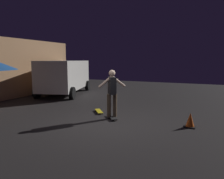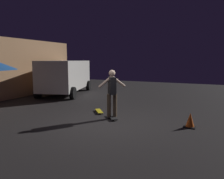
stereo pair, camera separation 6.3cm
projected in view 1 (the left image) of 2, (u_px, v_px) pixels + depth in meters
The scene contains 6 objects.
ground_plane at pixel (105, 123), 7.24m from camera, with size 28.00×28.00×0.00m, color black.
parked_van at pixel (65, 75), 13.32m from camera, with size 4.96×3.33×2.03m.
skateboard_ridden at pixel (112, 117), 7.81m from camera, with size 0.73×0.65×0.07m.
skateboard_spare at pixel (99, 111), 8.70m from camera, with size 0.73×0.64×0.07m.
skater at pixel (112, 90), 7.67m from camera, with size 0.69×0.82×1.67m.
traffic_cone at pixel (190, 121), 6.79m from camera, with size 0.34×0.34×0.46m.
Camera 1 is at (-6.30, -3.10, 2.09)m, focal length 34.99 mm.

